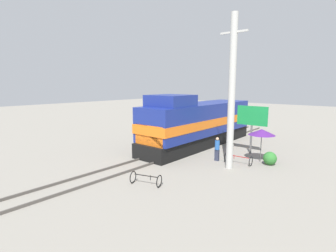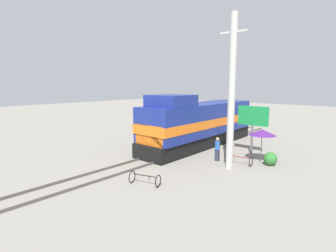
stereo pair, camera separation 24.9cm
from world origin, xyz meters
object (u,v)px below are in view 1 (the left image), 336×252
(locomotive, at_px, (197,123))
(bicycle_spare, at_px, (146,179))
(billboard_sign, at_px, (252,118))
(vendor_umbrella, at_px, (262,132))
(utility_pole, at_px, (232,93))
(bicycle, at_px, (238,159))
(person_bystander, at_px, (217,148))

(locomotive, relative_size, bicycle_spare, 7.63)
(billboard_sign, relative_size, bicycle_spare, 2.12)
(locomotive, bearing_deg, vendor_umbrella, -10.30)
(utility_pole, height_order, vendor_umbrella, utility_pole)
(utility_pole, bearing_deg, bicycle_spare, -110.21)
(bicycle, bearing_deg, vendor_umbrella, 143.31)
(locomotive, xyz_separation_m, bicycle_spare, (3.05, -9.51, -1.69))
(billboard_sign, bearing_deg, locomotive, -172.55)
(locomotive, relative_size, bicycle, 7.33)
(locomotive, distance_m, person_bystander, 4.80)
(utility_pole, xyz_separation_m, bicycle, (0.04, 1.27, -4.59))
(locomotive, height_order, billboard_sign, locomotive)
(billboard_sign, distance_m, person_bystander, 4.13)
(locomotive, xyz_separation_m, person_bystander, (3.66, -2.90, -1.11))
(locomotive, distance_m, bicycle_spare, 10.13)
(bicycle_spare, bearing_deg, locomotive, 0.30)
(locomotive, distance_m, bicycle, 6.02)
(utility_pole, relative_size, vendor_umbrella, 4.15)
(billboard_sign, relative_size, person_bystander, 2.20)
(vendor_umbrella, bearing_deg, bicycle, -123.84)
(bicycle, bearing_deg, person_bystander, -81.54)
(billboard_sign, xyz_separation_m, bicycle, (0.47, -3.21, -2.50))
(vendor_umbrella, bearing_deg, utility_pole, -110.49)
(locomotive, height_order, vendor_umbrella, locomotive)
(locomotive, height_order, bicycle, locomotive)
(bicycle, distance_m, bicycle_spare, 7.23)
(utility_pole, relative_size, bicycle_spare, 5.47)
(bicycle, bearing_deg, billboard_sign, -174.54)
(bicycle, bearing_deg, locomotive, -119.55)
(utility_pole, xyz_separation_m, billboard_sign, (-0.43, 4.48, -2.09))
(person_bystander, bearing_deg, bicycle_spare, -95.32)
(billboard_sign, distance_m, bicycle_spare, 10.56)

